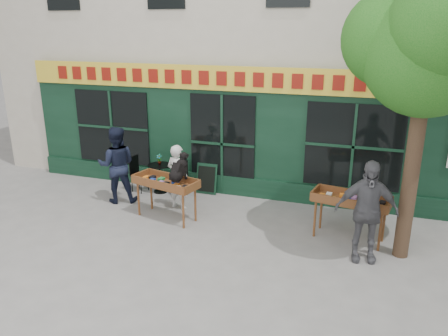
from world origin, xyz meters
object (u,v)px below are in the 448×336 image
Objects in this scene: book_cart_right at (351,202)px; man_left at (117,165)px; dog at (178,167)px; man_right at (366,211)px; book_cart_center at (166,184)px; bistro_table at (160,173)px; woman at (178,177)px.

book_cart_right is 0.83× the size of man_left.
dog is 0.31× the size of man_left.
man_right reaches higher than dog.
book_cart_center is 1.72m from bistro_table.
book_cart_center is 0.82× the size of man_right.
woman is at bearing 103.92° from book_cart_center.
dog is at bearing -165.29° from book_cart_right.
bistro_table is 0.40× the size of man_left.
book_cart_right is 0.81× the size of man_right.
book_cart_right is at bearing 101.82° from man_right.
book_cart_right is (4.00, 0.25, 0.00)m from book_cart_center.
woman is at bearing 130.49° from dog.
dog is 0.38× the size of book_cart_right.
man_left is at bearing -173.06° from book_cart_right.
dog is 3.69m from book_cart_right.
book_cart_center is at bearing -166.41° from book_cart_right.
dog is 0.38× the size of woman.
bistro_table is (-4.88, 1.20, -0.28)m from book_cart_right.
bistro_table is (-5.18, 1.95, -0.43)m from man_right.
man_right is (0.30, -0.75, 0.15)m from book_cart_right.
book_cart_right is 5.59m from man_left.
book_cart_right is at bearing 152.03° from man_left.
man_left is (-5.58, 0.30, 0.13)m from book_cart_right.
man_right is 2.57× the size of bistro_table.
woman reaches higher than book_cart_center.
book_cart_center is 4.33m from man_right.
bistro_table is (-1.23, 1.50, -0.75)m from dog.
dog is 0.79× the size of bistro_table.
woman is 0.82× the size of man_left.
woman is at bearing -175.70° from book_cart_right.
dog is 2.05m from man_left.
man_left is (-1.93, 0.60, -0.33)m from dog.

